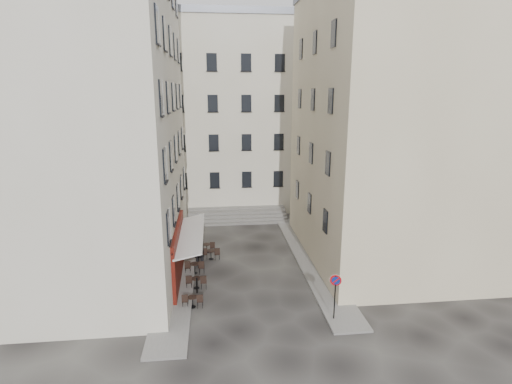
{
  "coord_description": "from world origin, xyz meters",
  "views": [
    {
      "loc": [
        -2.12,
        -22.57,
        11.48
      ],
      "look_at": [
        0.79,
        4.0,
        4.77
      ],
      "focal_mm": 28.0,
      "sensor_mm": 36.0,
      "label": 1
    }
  ],
  "objects": [
    {
      "name": "bistro_table_e",
      "position": [
        -2.74,
        5.06,
        0.43
      ],
      "size": [
        1.19,
        0.56,
        0.84
      ],
      "color": "black",
      "rests_on": "ground"
    },
    {
      "name": "stone_steps",
      "position": [
        0.0,
        12.57,
        0.4
      ],
      "size": [
        9.0,
        3.15,
        0.8
      ],
      "color": "#65625F",
      "rests_on": "ground"
    },
    {
      "name": "bollard_near",
      "position": [
        -3.25,
        -1.0,
        0.53
      ],
      "size": [
        0.12,
        0.12,
        0.98
      ],
      "color": "black",
      "rests_on": "ground"
    },
    {
      "name": "building_right",
      "position": [
        10.5,
        3.5,
        9.31
      ],
      "size": [
        12.2,
        14.2,
        18.6
      ],
      "color": "#B9AB89",
      "rests_on": "ground"
    },
    {
      "name": "no_parking_sign",
      "position": [
        3.88,
        -4.72,
        1.81
      ],
      "size": [
        0.56,
        0.22,
        2.56
      ],
      "rotation": [
        0.0,
        0.0,
        -0.34
      ],
      "color": "black",
      "rests_on": "ground"
    },
    {
      "name": "bistro_table_c",
      "position": [
        -3.48,
        1.6,
        0.46
      ],
      "size": [
        1.27,
        0.59,
        0.89
      ],
      "color": "black",
      "rests_on": "ground"
    },
    {
      "name": "bollard_far",
      "position": [
        -3.25,
        6.0,
        0.53
      ],
      "size": [
        0.12,
        0.12,
        0.98
      ],
      "color": "black",
      "rests_on": "ground"
    },
    {
      "name": "cafe_storefront",
      "position": [
        -4.32,
        1.0,
        1.88
      ],
      "size": [
        1.74,
        7.3,
        3.5
      ],
      "color": "#4A0F0A",
      "rests_on": "ground"
    },
    {
      "name": "sidewalk_left",
      "position": [
        -4.5,
        4.0,
        0.06
      ],
      "size": [
        2.0,
        22.0,
        0.12
      ],
      "primitive_type": "cube",
      "color": "slate",
      "rests_on": "ground"
    },
    {
      "name": "building_back",
      "position": [
        -1.0,
        19.0,
        9.31
      ],
      "size": [
        18.2,
        10.2,
        18.6
      ],
      "color": "beige",
      "rests_on": "ground"
    },
    {
      "name": "bollard_mid",
      "position": [
        -3.25,
        2.5,
        0.53
      ],
      "size": [
        0.12,
        0.12,
        0.98
      ],
      "color": "black",
      "rests_on": "ground"
    },
    {
      "name": "bistro_table_d",
      "position": [
        -2.43,
        3.75,
        0.45
      ],
      "size": [
        1.25,
        0.58,
        0.88
      ],
      "color": "black",
      "rests_on": "ground"
    },
    {
      "name": "ground",
      "position": [
        0.0,
        0.0,
        0.0
      ],
      "size": [
        90.0,
        90.0,
        0.0
      ],
      "primitive_type": "plane",
      "color": "black",
      "rests_on": "ground"
    },
    {
      "name": "bistro_table_a",
      "position": [
        -3.43,
        -2.63,
        0.41
      ],
      "size": [
        1.15,
        0.54,
        0.81
      ],
      "color": "black",
      "rests_on": "ground"
    },
    {
      "name": "sidewalk_right",
      "position": [
        4.5,
        3.0,
        0.06
      ],
      "size": [
        2.0,
        18.0,
        0.12
      ],
      "primitive_type": "cube",
      "color": "slate",
      "rests_on": "ground"
    },
    {
      "name": "pedestrian",
      "position": [
        -3.2,
        2.9,
        0.96
      ],
      "size": [
        0.81,
        0.65,
        1.92
      ],
      "primitive_type": "imported",
      "rotation": [
        0.0,
        0.0,
        3.45
      ],
      "color": "black",
      "rests_on": "ground"
    },
    {
      "name": "bistro_table_b",
      "position": [
        -3.3,
        -0.46,
        0.44
      ],
      "size": [
        1.23,
        0.58,
        0.86
      ],
      "color": "black",
      "rests_on": "ground"
    },
    {
      "name": "building_left",
      "position": [
        -10.5,
        3.0,
        10.31
      ],
      "size": [
        12.2,
        16.2,
        20.6
      ],
      "color": "beige",
      "rests_on": "ground"
    }
  ]
}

